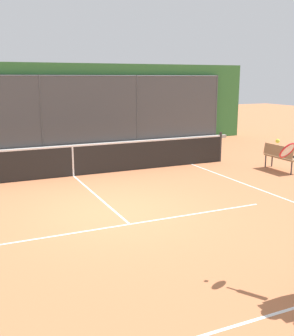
% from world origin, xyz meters
% --- Properties ---
extents(ground_plane, '(60.00, 60.00, 0.00)m').
position_xyz_m(ground_plane, '(0.00, 0.00, 0.00)').
color(ground_plane, '#B76B42').
extents(court_line_markings, '(8.48, 8.45, 0.01)m').
position_xyz_m(court_line_markings, '(0.00, 1.26, 0.00)').
color(court_line_markings, white).
rests_on(court_line_markings, ground).
extents(fence_backdrop, '(20.25, 1.37, 3.58)m').
position_xyz_m(fence_backdrop, '(0.00, -9.50, 1.78)').
color(fence_backdrop, '#474C51').
rests_on(fence_backdrop, ground).
extents(tennis_net, '(10.90, 0.09, 1.07)m').
position_xyz_m(tennis_net, '(0.00, -3.76, 0.49)').
color(tennis_net, '#2D2D2D').
rests_on(tennis_net, ground).
extents(courtside_bench, '(0.40, 1.30, 0.84)m').
position_xyz_m(courtside_bench, '(-6.33, -1.71, 0.51)').
color(courtside_bench, '#93704C').
rests_on(courtside_bench, ground).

